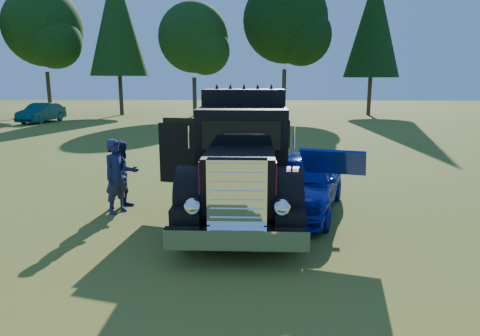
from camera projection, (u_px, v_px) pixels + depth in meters
name	position (u px, v px, depth m)	size (l,w,h in m)	color
ground	(185.00, 226.00, 9.61)	(120.00, 120.00, 0.00)	#345218
treeline	(182.00, 23.00, 34.82)	(72.10, 24.04, 13.84)	#2D2116
diamond_t_truck	(243.00, 161.00, 10.46)	(3.35, 7.16, 3.00)	black
hotrod_coupe	(302.00, 182.00, 10.66)	(2.82, 4.59, 1.89)	#06158D
spectator_near	(116.00, 176.00, 10.45)	(0.67, 0.44, 1.83)	#21264D
spectator_far	(124.00, 174.00, 10.90)	(0.84, 0.66, 1.74)	#1D2B44
distant_teal_car	(41.00, 113.00, 32.90)	(1.56, 4.47, 1.47)	#09313A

